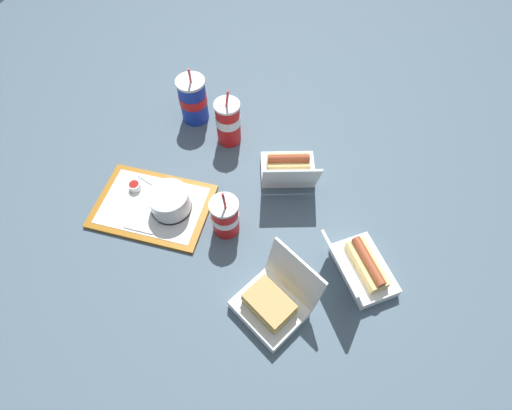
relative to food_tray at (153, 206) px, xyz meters
name	(u,v)px	position (x,y,z in m)	size (l,w,h in m)	color
ground_plane	(260,212)	(0.34, 0.10, -0.01)	(3.20, 3.20, 0.00)	#4C6070
food_tray	(153,206)	(0.00, 0.00, 0.00)	(0.39, 0.29, 0.01)	#A56619
cake_container	(170,202)	(0.07, 0.01, 0.04)	(0.13, 0.13, 0.08)	black
ketchup_cup	(135,186)	(-0.08, 0.04, 0.02)	(0.04, 0.04, 0.02)	white
napkin_stack	(144,218)	(0.00, -0.05, 0.01)	(0.10, 0.10, 0.00)	white
plastic_fork	(151,182)	(-0.05, 0.08, 0.01)	(0.11, 0.01, 0.01)	white
clamshell_hotdog_front	(288,168)	(0.38, 0.27, 0.03)	(0.23, 0.23, 0.16)	white
clamshell_sandwich_corner	(272,304)	(0.48, -0.19, 0.04)	(0.24, 0.25, 0.18)	white
clamshell_hotdog_back	(362,268)	(0.69, 0.00, 0.03)	(0.26, 0.27, 0.16)	white
soda_cup_front	(193,100)	(-0.04, 0.42, 0.08)	(0.11, 0.11, 0.24)	#1938B7
soda_cup_back	(228,122)	(0.13, 0.36, 0.08)	(0.09, 0.09, 0.23)	red
soda_cup_left	(225,217)	(0.26, 0.01, 0.07)	(0.09, 0.09, 0.20)	red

